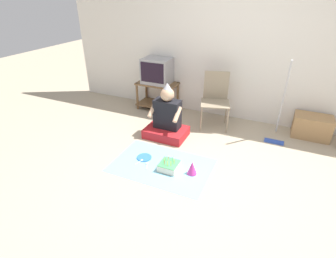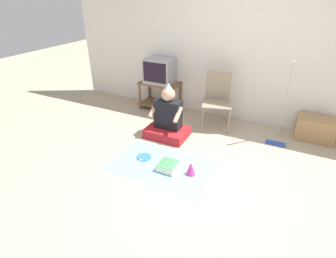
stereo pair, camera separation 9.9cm
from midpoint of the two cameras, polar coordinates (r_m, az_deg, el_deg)
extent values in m
plane|color=tan|center=(3.23, 5.24, -11.37)|extent=(16.00, 16.00, 0.00)
cube|color=silver|center=(4.51, 15.00, 17.49)|extent=(6.40, 0.06, 2.55)
cube|color=brown|center=(4.91, -2.92, 9.85)|extent=(0.74, 0.42, 0.03)
cube|color=brown|center=(5.06, -2.81, 5.47)|extent=(0.74, 0.42, 0.02)
cylinder|color=brown|center=(5.01, -7.28, 7.07)|extent=(0.04, 0.04, 0.51)
cylinder|color=brown|center=(4.71, -0.12, 5.90)|extent=(0.04, 0.04, 0.51)
cylinder|color=brown|center=(5.29, -5.30, 8.37)|extent=(0.04, 0.04, 0.51)
cylinder|color=brown|center=(5.01, 1.57, 7.31)|extent=(0.04, 0.04, 0.51)
cube|color=#99999E|center=(4.85, -2.97, 12.54)|extent=(0.50, 0.40, 0.45)
cube|color=black|center=(4.67, -4.13, 12.09)|extent=(0.44, 0.01, 0.35)
cube|color=gray|center=(4.28, 9.57, 5.53)|extent=(0.54, 0.51, 0.02)
cube|color=gray|center=(4.37, 9.80, 9.31)|extent=(0.39, 0.13, 0.47)
cylinder|color=gray|center=(4.20, 6.57, 2.12)|extent=(0.02, 0.02, 0.42)
cylinder|color=gray|center=(4.22, 12.16, 1.75)|extent=(0.02, 0.02, 0.42)
cylinder|color=gray|center=(4.52, 6.73, 4.09)|extent=(0.02, 0.02, 0.42)
cylinder|color=gray|center=(4.54, 11.94, 3.74)|extent=(0.02, 0.02, 0.42)
cube|color=#A87F51|center=(4.58, 28.28, 0.49)|extent=(0.54, 0.35, 0.35)
cube|color=#2D4CB2|center=(4.24, 21.44, -2.57)|extent=(0.28, 0.09, 0.03)
cylinder|color=#B7B7BC|center=(4.13, 23.14, 5.91)|extent=(0.03, 0.35, 1.22)
cube|color=red|center=(4.09, -1.10, -0.72)|extent=(0.63, 0.45, 0.14)
cube|color=black|center=(3.99, -0.86, 3.26)|extent=(0.40, 0.21, 0.45)
sphere|color=tan|center=(3.87, -0.90, 7.53)|extent=(0.21, 0.21, 0.21)
cone|color=silver|center=(3.82, -0.91, 9.39)|extent=(0.11, 0.11, 0.09)
cylinder|color=tan|center=(3.96, -4.18, 4.16)|extent=(0.06, 0.24, 0.19)
cylinder|color=tan|center=(3.80, 1.29, 3.13)|extent=(0.06, 0.24, 0.19)
cube|color=#7FC6E0|center=(3.47, -2.21, -7.89)|extent=(1.28, 0.84, 0.01)
cube|color=#F4E0C6|center=(3.38, -0.60, -8.10)|extent=(0.24, 0.24, 0.09)
cube|color=#4CB266|center=(3.35, -0.61, -7.45)|extent=(0.23, 0.23, 0.01)
cylinder|color=yellow|center=(3.32, 0.47, -7.24)|extent=(0.01, 0.01, 0.07)
sphere|color=#FFCC4C|center=(3.29, 0.47, -6.68)|extent=(0.01, 0.01, 0.01)
cylinder|color=#E58CCC|center=(3.35, 0.44, -6.80)|extent=(0.01, 0.01, 0.07)
sphere|color=#FFCC4C|center=(3.33, 0.44, -6.24)|extent=(0.01, 0.01, 0.01)
cylinder|color=#66C666|center=(3.37, 0.13, -6.55)|extent=(0.01, 0.01, 0.07)
sphere|color=#FFCC4C|center=(3.35, 0.13, -6.00)|extent=(0.01, 0.01, 0.01)
cylinder|color=#EA4C4C|center=(3.39, -0.79, -6.41)|extent=(0.01, 0.01, 0.07)
sphere|color=#FFCC4C|center=(3.36, -0.79, -5.85)|extent=(0.01, 0.01, 0.01)
cylinder|color=#66C666|center=(3.37, -1.43, -6.60)|extent=(0.01, 0.01, 0.07)
sphere|color=#FFCC4C|center=(3.35, -1.44, -6.05)|extent=(0.01, 0.01, 0.01)
cylinder|color=#66C666|center=(3.33, -1.74, -7.04)|extent=(0.01, 0.01, 0.07)
sphere|color=#FFCC4C|center=(3.31, -1.75, -6.48)|extent=(0.01, 0.01, 0.01)
cylinder|color=#EA4C4C|center=(3.31, -1.59, -7.38)|extent=(0.01, 0.01, 0.07)
sphere|color=#FFCC4C|center=(3.28, -1.60, -6.82)|extent=(0.01, 0.01, 0.01)
cylinder|color=yellow|center=(3.28, -1.01, -7.66)|extent=(0.01, 0.01, 0.07)
sphere|color=#FFCC4C|center=(3.26, -1.02, -7.10)|extent=(0.01, 0.01, 0.01)
cylinder|color=yellow|center=(3.28, -0.25, -7.66)|extent=(0.01, 0.01, 0.07)
sphere|color=#FFCC4C|center=(3.26, -0.25, -7.10)|extent=(0.01, 0.01, 0.01)
cone|color=#CC338C|center=(3.29, 4.41, -8.40)|extent=(0.12, 0.12, 0.18)
cylinder|color=blue|center=(3.62, -5.98, -6.17)|extent=(0.20, 0.20, 0.01)
ellipsoid|color=white|center=(3.57, -6.51, -6.78)|extent=(0.04, 0.05, 0.01)
cube|color=white|center=(3.53, -7.34, -7.30)|extent=(0.04, 0.10, 0.01)
ellipsoid|color=white|center=(3.50, -5.35, -7.46)|extent=(0.04, 0.05, 0.01)
cube|color=white|center=(3.45, -5.48, -8.18)|extent=(0.05, 0.10, 0.01)
camera|label=1|loc=(0.05, -90.79, -0.43)|focal=28.00mm
camera|label=2|loc=(0.05, 89.21, 0.43)|focal=28.00mm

